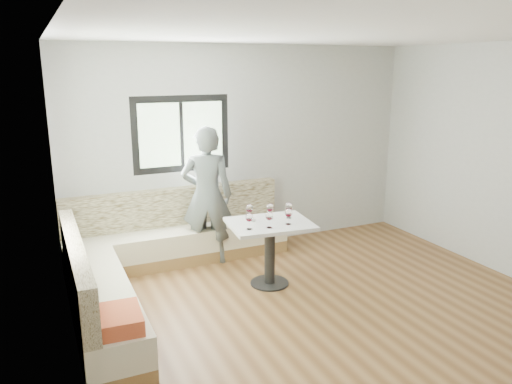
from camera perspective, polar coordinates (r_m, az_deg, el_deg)
room at (r=4.83m, az=9.16°, el=0.78°), size 5.01×5.01×2.81m
banquette at (r=5.96m, az=-12.15°, el=-7.60°), size 2.90×2.80×0.95m
table at (r=5.82m, az=1.59°, el=-5.28°), size 1.00×0.82×0.77m
person at (r=6.43m, az=-5.62°, el=-0.41°), size 0.77×0.63×1.80m
olive_ramekin at (r=5.80m, az=-0.50°, el=-3.16°), size 0.09×0.09×0.04m
wine_glass_a at (r=5.47m, az=-0.76°, el=-2.97°), size 0.09×0.09×0.19m
wine_glass_b at (r=5.52m, az=1.53°, el=-2.80°), size 0.09×0.09×0.19m
wine_glass_c at (r=5.65m, az=3.74°, el=-2.43°), size 0.09×0.09×0.19m
wine_glass_d at (r=5.85m, az=1.63°, el=-1.83°), size 0.09×0.09×0.19m
wine_glass_e at (r=5.89m, az=3.78°, el=-1.73°), size 0.09×0.09×0.19m
wine_glass_f at (r=5.81m, az=-0.75°, el=-1.92°), size 0.09×0.09×0.19m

